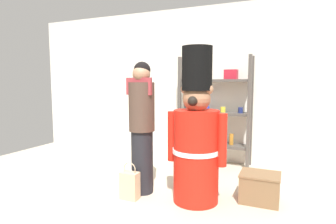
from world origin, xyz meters
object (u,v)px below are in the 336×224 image
at_px(teddy_bear_guard, 196,139).
at_px(person_shopper, 142,125).
at_px(merchandise_shelf, 215,109).
at_px(shopping_bag, 130,185).
at_px(display_crate, 260,187).

bearing_deg(teddy_bear_guard, person_shopper, -179.31).
xyz_separation_m(merchandise_shelf, person_shopper, (-0.51, -1.55, -0.08)).
bearing_deg(merchandise_shelf, teddy_bear_guard, -83.74).
xyz_separation_m(merchandise_shelf, teddy_bear_guard, (0.17, -1.54, -0.19)).
height_order(person_shopper, shopping_bag, person_shopper).
relative_size(merchandise_shelf, display_crate, 4.05).
height_order(teddy_bear_guard, shopping_bag, teddy_bear_guard).
distance_m(person_shopper, shopping_bag, 0.71).
distance_m(teddy_bear_guard, display_crate, 0.91).
bearing_deg(merchandise_shelf, shopping_bag, -106.91).
distance_m(merchandise_shelf, shopping_bag, 2.01).
height_order(teddy_bear_guard, display_crate, teddy_bear_guard).
bearing_deg(person_shopper, teddy_bear_guard, 0.69).
height_order(shopping_bag, display_crate, shopping_bag).
bearing_deg(shopping_bag, teddy_bear_guard, 19.11).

